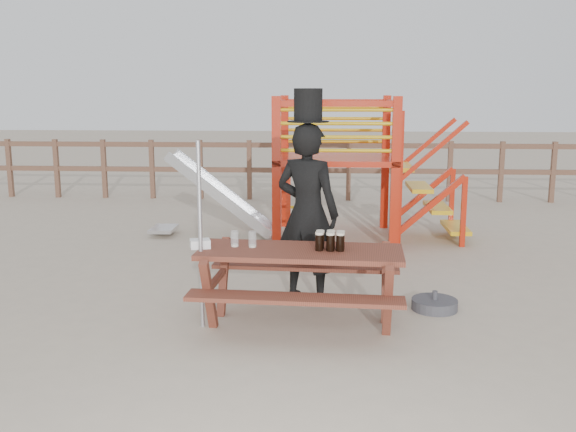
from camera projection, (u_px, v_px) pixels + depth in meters
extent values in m
plane|color=tan|center=(315.00, 322.00, 6.11)|extent=(60.00, 60.00, 0.00)
cube|color=brown|center=(324.00, 145.00, 12.76)|extent=(15.00, 0.06, 0.10)
cube|color=brown|center=(324.00, 171.00, 12.86)|extent=(15.00, 0.06, 0.10)
cube|color=brown|center=(10.00, 168.00, 13.27)|extent=(0.09, 0.09, 1.20)
cube|color=brown|center=(57.00, 168.00, 13.21)|extent=(0.09, 0.09, 1.20)
cube|color=brown|center=(104.00, 169.00, 13.14)|extent=(0.09, 0.09, 1.20)
cube|color=brown|center=(152.00, 169.00, 13.08)|extent=(0.09, 0.09, 1.20)
cube|color=brown|center=(200.00, 170.00, 13.02)|extent=(0.09, 0.09, 1.20)
cube|color=brown|center=(249.00, 170.00, 12.95)|extent=(0.09, 0.09, 1.20)
cube|color=brown|center=(299.00, 170.00, 12.89)|extent=(0.09, 0.09, 1.20)
cube|color=brown|center=(349.00, 171.00, 12.82)|extent=(0.09, 0.09, 1.20)
cube|color=brown|center=(399.00, 171.00, 12.76)|extent=(0.09, 0.09, 1.20)
cube|color=brown|center=(450.00, 172.00, 12.70)|extent=(0.09, 0.09, 1.20)
cube|color=brown|center=(501.00, 172.00, 12.63)|extent=(0.09, 0.09, 1.20)
cube|color=brown|center=(553.00, 172.00, 12.57)|extent=(0.09, 0.09, 1.20)
cube|color=#B5200C|center=(277.00, 175.00, 8.69)|extent=(0.12, 0.12, 2.10)
cube|color=#B5200C|center=(395.00, 176.00, 8.59)|extent=(0.12, 0.12, 2.10)
cube|color=#B5200C|center=(285.00, 162.00, 10.26)|extent=(0.12, 0.12, 2.10)
cube|color=#B5200C|center=(385.00, 163.00, 10.16)|extent=(0.12, 0.12, 2.10)
cube|color=#B5200C|center=(335.00, 158.00, 9.40)|extent=(1.72, 1.72, 0.08)
cube|color=#B5200C|center=(337.00, 104.00, 8.46)|extent=(1.60, 0.08, 0.08)
cube|color=#B5200C|center=(336.00, 102.00, 10.03)|extent=(1.60, 0.08, 0.08)
cube|color=#B5200C|center=(281.00, 103.00, 9.30)|extent=(0.08, 1.60, 0.08)
cube|color=#B5200C|center=(392.00, 103.00, 9.20)|extent=(0.08, 1.60, 0.08)
cylinder|color=gold|center=(336.00, 151.00, 8.58)|extent=(1.50, 0.05, 0.05)
cylinder|color=gold|center=(335.00, 141.00, 10.15)|extent=(1.50, 0.05, 0.05)
cylinder|color=gold|center=(336.00, 137.00, 8.55)|extent=(1.50, 0.05, 0.05)
cylinder|color=gold|center=(335.00, 130.00, 10.11)|extent=(1.50, 0.05, 0.05)
cylinder|color=gold|center=(336.00, 124.00, 8.51)|extent=(1.50, 0.05, 0.05)
cylinder|color=gold|center=(335.00, 119.00, 10.08)|extent=(1.50, 0.05, 0.05)
cylinder|color=gold|center=(337.00, 110.00, 8.48)|extent=(1.50, 0.05, 0.05)
cylinder|color=gold|center=(336.00, 107.00, 10.05)|extent=(1.50, 0.05, 0.05)
cube|color=#B5200C|center=(288.00, 209.00, 8.62)|extent=(0.06, 0.06, 1.20)
cube|color=#B5200C|center=(315.00, 210.00, 8.60)|extent=(0.06, 0.06, 1.20)
cylinder|color=gold|center=(302.00, 242.00, 8.70)|extent=(0.36, 0.04, 0.04)
cylinder|color=gold|center=(302.00, 225.00, 8.65)|extent=(0.36, 0.04, 0.04)
cylinder|color=gold|center=(302.00, 207.00, 8.61)|extent=(0.36, 0.04, 0.04)
cylinder|color=gold|center=(302.00, 190.00, 8.56)|extent=(0.36, 0.04, 0.04)
cylinder|color=gold|center=(302.00, 172.00, 8.51)|extent=(0.36, 0.04, 0.04)
cube|color=gold|center=(400.00, 167.00, 9.36)|extent=(0.30, 0.90, 0.06)
cube|color=gold|center=(419.00, 187.00, 9.40)|extent=(0.30, 0.90, 0.06)
cube|color=gold|center=(437.00, 207.00, 9.44)|extent=(0.30, 0.90, 0.06)
cube|color=gold|center=(455.00, 228.00, 9.48)|extent=(0.30, 0.90, 0.06)
cube|color=#B5200C|center=(431.00, 205.00, 8.99)|extent=(0.95, 0.08, 0.86)
cube|color=#B5200C|center=(422.00, 194.00, 9.87)|extent=(0.95, 0.08, 0.86)
cube|color=silver|center=(221.00, 196.00, 9.62)|extent=(1.53, 0.55, 1.21)
cube|color=silver|center=(218.00, 196.00, 9.35)|extent=(1.58, 0.04, 1.28)
cube|color=silver|center=(224.00, 190.00, 9.87)|extent=(1.58, 0.04, 1.28)
cube|color=silver|center=(164.00, 229.00, 9.77)|extent=(0.35, 0.55, 0.05)
cube|color=brown|center=(300.00, 252.00, 5.91)|extent=(1.91, 0.80, 0.05)
cube|color=brown|center=(294.00, 299.00, 5.46)|extent=(1.89, 0.36, 0.04)
cube|color=brown|center=(305.00, 267.00, 6.47)|extent=(1.89, 0.36, 0.04)
cube|color=brown|center=(217.00, 287.00, 6.07)|extent=(0.13, 1.13, 0.68)
cube|color=brown|center=(387.00, 293.00, 5.89)|extent=(0.13, 1.13, 0.68)
imported|color=black|center=(307.00, 213.00, 6.58)|extent=(0.80, 0.68, 1.86)
cube|color=#0C8D33|center=(314.00, 190.00, 6.67)|extent=(0.08, 0.05, 0.43)
cylinder|color=black|center=(308.00, 121.00, 6.40)|extent=(0.42, 0.42, 0.01)
cylinder|color=black|center=(308.00, 105.00, 6.37)|extent=(0.28, 0.28, 0.32)
cube|color=white|center=(314.00, 93.00, 6.47)|extent=(0.14, 0.06, 0.04)
cylinder|color=#B2B2B7|center=(200.00, 236.00, 5.82)|extent=(0.04, 0.04, 1.73)
cylinder|color=#3A3A3F|center=(434.00, 304.00, 6.44)|extent=(0.46, 0.46, 0.11)
cylinder|color=#3A3A3F|center=(435.00, 295.00, 6.43)|extent=(0.05, 0.05, 0.09)
cube|color=white|center=(200.00, 244.00, 5.96)|extent=(0.21, 0.19, 0.08)
cylinder|color=black|center=(319.00, 243.00, 5.85)|extent=(0.07, 0.07, 0.15)
cylinder|color=beige|center=(319.00, 233.00, 5.84)|extent=(0.08, 0.08, 0.02)
cylinder|color=black|center=(330.00, 243.00, 5.84)|extent=(0.07, 0.07, 0.15)
cylinder|color=beige|center=(330.00, 234.00, 5.82)|extent=(0.08, 0.08, 0.02)
cylinder|color=black|center=(340.00, 243.00, 5.83)|extent=(0.07, 0.07, 0.15)
cylinder|color=beige|center=(340.00, 234.00, 5.81)|extent=(0.08, 0.08, 0.02)
cylinder|color=black|center=(320.00, 241.00, 5.93)|extent=(0.07, 0.07, 0.15)
cylinder|color=beige|center=(320.00, 231.00, 5.91)|extent=(0.08, 0.08, 0.02)
cylinder|color=black|center=(331.00, 240.00, 5.93)|extent=(0.07, 0.07, 0.15)
cylinder|color=beige|center=(331.00, 231.00, 5.92)|extent=(0.08, 0.08, 0.02)
cylinder|color=black|center=(341.00, 241.00, 5.91)|extent=(0.07, 0.07, 0.15)
cylinder|color=beige|center=(341.00, 232.00, 5.89)|extent=(0.08, 0.08, 0.02)
cylinder|color=silver|center=(235.00, 239.00, 6.01)|extent=(0.07, 0.07, 0.15)
cylinder|color=beige|center=(235.00, 245.00, 6.02)|extent=(0.07, 0.07, 0.02)
cylinder|color=silver|center=(252.00, 239.00, 5.98)|extent=(0.07, 0.07, 0.15)
cylinder|color=beige|center=(252.00, 246.00, 6.00)|extent=(0.07, 0.07, 0.02)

